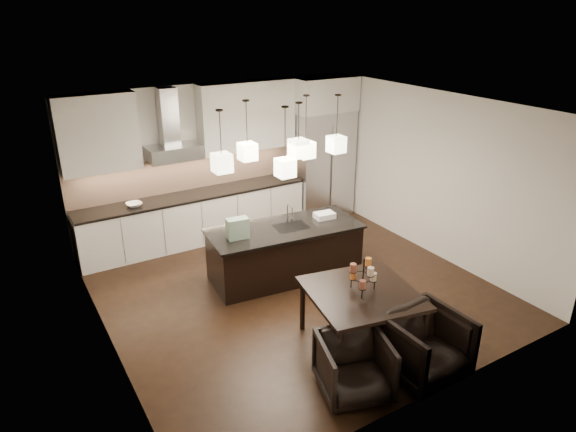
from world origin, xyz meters
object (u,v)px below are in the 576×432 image
armchair_right (425,345)px  island_body (285,253)px  refrigerator (321,164)px  armchair_left (354,367)px  dining_table (360,318)px

armchair_right → island_body: bearing=93.0°
island_body → refrigerator: bearing=49.9°
armchair_right → refrigerator: bearing=68.6°
refrigerator → island_body: refrigerator is taller
refrigerator → armchair_right: size_ratio=2.44×
refrigerator → armchair_right: bearing=-110.8°
island_body → armchair_left: (-0.72, -2.72, -0.06)m
refrigerator → dining_table: refrigerator is taller
dining_table → armchair_right: (0.28, -0.84, 0.01)m
refrigerator → armchair_right: refrigerator is taller
armchair_left → island_body: bearing=92.2°
island_body → armchair_left: size_ratio=3.01×
dining_table → armchair_left: dining_table is taller
refrigerator → dining_table: (-2.11, -3.98, -0.69)m
island_body → armchair_left: 2.81m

